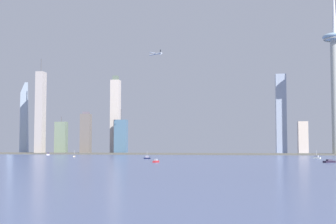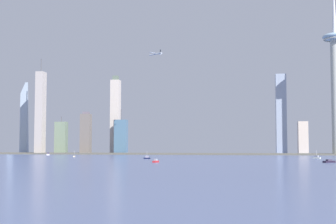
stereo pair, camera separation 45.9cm
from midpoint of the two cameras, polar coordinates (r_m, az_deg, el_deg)
ground_plane at (r=407.46m, az=-11.26°, el=-6.59°), size 6000.00×6000.00×0.00m
waterfront_pier at (r=891.81m, az=-0.32°, el=-5.02°), size 958.15×56.94×2.64m
observation_tower at (r=902.39m, az=19.38°, el=4.66°), size 42.83×42.83×310.81m
skyscraper_0 at (r=940.00m, az=-9.83°, el=-2.56°), size 19.20×16.74×82.36m
skyscraper_1 at (r=954.15m, az=-5.66°, el=-2.96°), size 24.64×18.02×88.82m
skyscraper_2 at (r=972.84m, az=13.36°, el=-0.23°), size 20.29×25.41×158.28m
skyscraper_3 at (r=1046.67m, az=-16.77°, el=-0.67°), size 16.05×13.81×148.90m
skyscraper_4 at (r=973.14m, az=-12.69°, el=-3.03°), size 22.83×16.08×74.44m
skyscraper_5 at (r=980.46m, az=15.83°, el=-2.97°), size 19.18×18.40×64.18m
skyscraper_6 at (r=990.29m, az=-6.32°, el=-0.46°), size 18.14×19.24×160.93m
skyscraper_7 at (r=963.12m, az=-15.04°, el=-0.08°), size 15.04×20.38×187.22m
skyscraper_8 at (r=1087.79m, az=-17.92°, el=-0.98°), size 20.54×21.22×140.62m
boat_2 at (r=681.47m, az=17.35°, el=-5.21°), size 10.42×9.35×10.97m
boat_3 at (r=518.58m, az=-1.48°, el=-5.90°), size 5.68×11.23×3.72m
boat_4 at (r=748.46m, az=-11.17°, el=-5.18°), size 4.11×7.92×9.90m
boat_5 at (r=541.16m, az=18.72°, el=-5.62°), size 14.89×13.28×3.49m
boat_6 at (r=638.90m, az=-2.54°, el=-5.49°), size 9.02×3.72×10.00m
boat_7 at (r=862.95m, az=-14.17°, el=-4.91°), size 7.70×12.67×5.07m
airplane at (r=830.39m, az=-1.53°, el=6.97°), size 25.99×25.17×7.57m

